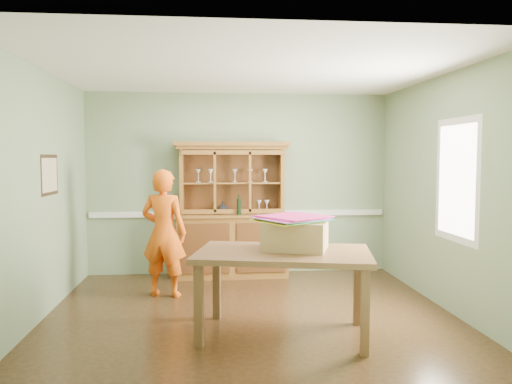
{
  "coord_description": "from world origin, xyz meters",
  "views": [
    {
      "loc": [
        -0.45,
        -5.49,
        1.75
      ],
      "look_at": [
        0.11,
        0.4,
        1.34
      ],
      "focal_mm": 35.0,
      "sensor_mm": 36.0,
      "label": 1
    }
  ],
  "objects": [
    {
      "name": "chair_rail",
      "position": [
        0.0,
        1.98,
        0.9
      ],
      "size": [
        4.41,
        0.05,
        0.08
      ],
      "primitive_type": "cube",
      "color": "white",
      "rests_on": "wall_back"
    },
    {
      "name": "wall_left",
      "position": [
        -2.25,
        0.0,
        1.35
      ],
      "size": [
        0.0,
        4.0,
        4.0
      ],
      "primitive_type": "plane",
      "rotation": [
        1.57,
        0.0,
        1.57
      ],
      "color": "gray",
      "rests_on": "floor"
    },
    {
      "name": "wall_front",
      "position": [
        0.0,
        -2.0,
        1.35
      ],
      "size": [
        4.5,
        0.0,
        4.5
      ],
      "primitive_type": "plane",
      "rotation": [
        -1.57,
        0.0,
        0.0
      ],
      "color": "gray",
      "rests_on": "floor"
    },
    {
      "name": "framed_map",
      "position": [
        -2.23,
        0.3,
        1.55
      ],
      "size": [
        0.03,
        0.6,
        0.46
      ],
      "color": "#2F2113",
      "rests_on": "wall_left"
    },
    {
      "name": "floor",
      "position": [
        0.0,
        0.0,
        0.0
      ],
      "size": [
        4.5,
        4.5,
        0.0
      ],
      "primitive_type": "plane",
      "color": "#482E17",
      "rests_on": "ground"
    },
    {
      "name": "dining_table",
      "position": [
        0.27,
        -0.74,
        0.74
      ],
      "size": [
        1.85,
        1.34,
        0.84
      ],
      "rotation": [
        0.0,
        0.0,
        -0.22
      ],
      "color": "brown",
      "rests_on": "floor"
    },
    {
      "name": "window_panel",
      "position": [
        2.23,
        -0.3,
        1.5
      ],
      "size": [
        0.03,
        0.96,
        1.36
      ],
      "color": "white",
      "rests_on": "wall_right"
    },
    {
      "name": "person",
      "position": [
        -1.02,
        0.8,
        0.8
      ],
      "size": [
        0.67,
        0.54,
        1.6
      ],
      "primitive_type": "imported",
      "rotation": [
        0.0,
        0.0,
        2.84
      ],
      "color": "#F15C0F",
      "rests_on": "floor"
    },
    {
      "name": "cardboard_box",
      "position": [
        0.4,
        -0.65,
        0.98
      ],
      "size": [
        0.73,
        0.65,
        0.28
      ],
      "primitive_type": "cube",
      "rotation": [
        0.0,
        0.0,
        -0.34
      ],
      "color": "tan",
      "rests_on": "dining_table"
    },
    {
      "name": "china_hutch",
      "position": [
        -0.12,
        1.78,
        0.7
      ],
      "size": [
        1.67,
        0.55,
        1.97
      ],
      "color": "#945D27",
      "rests_on": "floor"
    },
    {
      "name": "wall_right",
      "position": [
        2.25,
        0.0,
        1.35
      ],
      "size": [
        0.0,
        4.0,
        4.0
      ],
      "primitive_type": "plane",
      "rotation": [
        1.57,
        0.0,
        -1.57
      ],
      "color": "gray",
      "rests_on": "floor"
    },
    {
      "name": "ceiling",
      "position": [
        0.0,
        0.0,
        2.7
      ],
      "size": [
        4.5,
        4.5,
        0.0
      ],
      "primitive_type": "plane",
      "rotation": [
        3.14,
        0.0,
        0.0
      ],
      "color": "white",
      "rests_on": "wall_back"
    },
    {
      "name": "kite_stack",
      "position": [
        0.36,
        -0.65,
        1.14
      ],
      "size": [
        0.77,
        0.77,
        0.05
      ],
      "rotation": [
        0.0,
        0.0,
        0.54
      ],
      "color": "#FCF71F",
      "rests_on": "cardboard_box"
    },
    {
      "name": "wall_back",
      "position": [
        0.0,
        2.0,
        1.35
      ],
      "size": [
        4.5,
        0.0,
        4.5
      ],
      "primitive_type": "plane",
      "rotation": [
        1.57,
        0.0,
        0.0
      ],
      "color": "gray",
      "rests_on": "floor"
    }
  ]
}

